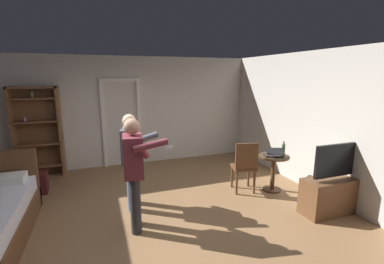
{
  "coord_description": "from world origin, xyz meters",
  "views": [
    {
      "loc": [
        -0.64,
        -3.7,
        2.2
      ],
      "look_at": [
        0.83,
        0.41,
        1.27
      ],
      "focal_mm": 24.97,
      "sensor_mm": 36.0,
      "label": 1
    }
  ],
  "objects": [
    {
      "name": "person_blue_shirt",
      "position": [
        -0.2,
        -0.09,
        0.94
      ],
      "size": [
        0.64,
        0.61,
        1.63
      ],
      "color": "#333338",
      "rests_on": "ground_plane"
    },
    {
      "name": "tv_flatscreen",
      "position": [
        2.89,
        -0.68,
        0.35
      ],
      "size": [
        1.08,
        0.4,
        1.16
      ],
      "color": "brown",
      "rests_on": "ground_plane"
    },
    {
      "name": "ground_plane",
      "position": [
        0.0,
        0.0,
        0.0
      ],
      "size": [
        7.01,
        7.01,
        0.0
      ],
      "primitive_type": "plane",
      "color": "olive"
    },
    {
      "name": "side_table",
      "position": [
        2.48,
        0.36,
        0.47
      ],
      "size": [
        0.58,
        0.58,
        0.7
      ],
      "color": "#4C331E",
      "rests_on": "ground_plane"
    },
    {
      "name": "person_striped_shirt",
      "position": [
        -0.15,
        0.61,
        0.92
      ],
      "size": [
        0.63,
        0.71,
        1.59
      ],
      "color": "slate",
      "rests_on": "ground_plane"
    },
    {
      "name": "suitcase_dark",
      "position": [
        -1.88,
        1.77,
        0.19
      ],
      "size": [
        0.52,
        0.4,
        0.38
      ],
      "primitive_type": "cube",
      "rotation": [
        0.0,
        0.0,
        0.06
      ],
      "color": "#4C1919",
      "rests_on": "ground_plane"
    },
    {
      "name": "bookshelf",
      "position": [
        -1.87,
        2.77,
        1.06
      ],
      "size": [
        0.96,
        0.32,
        1.97
      ],
      "color": "brown",
      "rests_on": "ground_plane"
    },
    {
      "name": "wall_back",
      "position": [
        0.0,
        2.99,
        1.33
      ],
      "size": [
        6.62,
        0.12,
        2.65
      ],
      "primitive_type": "cube",
      "color": "beige",
      "rests_on": "ground_plane"
    },
    {
      "name": "laptop",
      "position": [
        2.44,
        0.32,
        0.75
      ],
      "size": [
        0.42,
        0.42,
        0.17
      ],
      "color": "black",
      "rests_on": "side_table"
    },
    {
      "name": "wooden_chair",
      "position": [
        1.92,
        0.47,
        0.54
      ],
      "size": [
        0.5,
        0.5,
        0.99
      ],
      "color": "brown",
      "rests_on": "ground_plane"
    },
    {
      "name": "bottle_on_table",
      "position": [
        2.62,
        0.28,
        0.82
      ],
      "size": [
        0.06,
        0.06,
        0.29
      ],
      "color": "#355431",
      "rests_on": "side_table"
    },
    {
      "name": "wall_right",
      "position": [
        3.25,
        0.0,
        1.33
      ],
      "size": [
        0.12,
        6.1,
        2.65
      ],
      "primitive_type": "cube",
      "color": "beige",
      "rests_on": "ground_plane"
    },
    {
      "name": "doorway_frame",
      "position": [
        -0.08,
        2.91,
        1.22
      ],
      "size": [
        0.93,
        0.08,
        2.13
      ],
      "color": "white",
      "rests_on": "ground_plane"
    }
  ]
}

